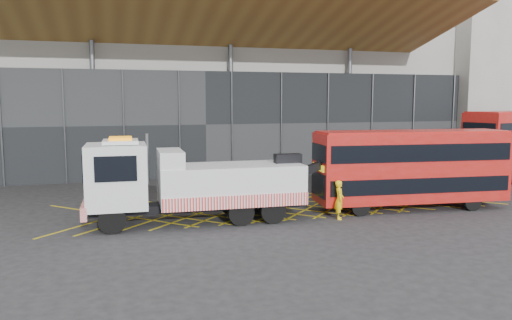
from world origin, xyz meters
name	(u,v)px	position (x,y,z in m)	size (l,w,h in m)	color
ground_plane	(211,209)	(0.00, 0.00, 0.00)	(120.00, 120.00, 0.00)	#252527
road_markings	(281,205)	(4.00, 0.00, 0.01)	(24.76, 7.16, 0.01)	gold
construction_building	(189,64)	(1.92, 18.40, 8.98)	(55.00, 23.97, 18.00)	gray
east_building	(491,58)	(32.00, 16.00, 10.00)	(15.00, 12.00, 20.00)	gray
recovery_truck	(189,182)	(-1.53, -2.51, 1.96)	(12.16, 3.29, 4.23)	black
bus_towed	(411,166)	(10.34, -2.94, 2.35)	(10.58, 3.42, 4.23)	#AD140F
worker	(339,200)	(5.64, -3.96, 0.96)	(0.70, 0.46, 1.93)	yellow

